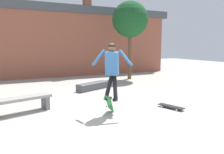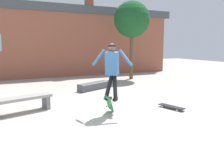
# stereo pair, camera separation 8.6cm
# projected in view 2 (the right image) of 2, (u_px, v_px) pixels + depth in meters

# --- Properties ---
(ground_plane) EXTENTS (40.00, 40.00, 0.00)m
(ground_plane) POSITION_uv_depth(u_px,v_px,m) (107.00, 117.00, 5.80)
(ground_plane) COLOR #A39E93
(building_backdrop) EXTENTS (16.73, 0.52, 5.34)m
(building_backdrop) POSITION_uv_depth(u_px,v_px,m) (52.00, 39.00, 12.77)
(building_backdrop) COLOR #93513D
(building_backdrop) RESTS_ON ground_plane
(tree_right) EXTENTS (1.98, 1.98, 4.30)m
(tree_right) POSITION_uv_depth(u_px,v_px,m) (132.00, 20.00, 12.00)
(tree_right) COLOR brown
(tree_right) RESTS_ON ground_plane
(park_bench) EXTENTS (1.74, 0.85, 0.46)m
(park_bench) POSITION_uv_depth(u_px,v_px,m) (21.00, 101.00, 6.10)
(park_bench) COLOR gray
(park_bench) RESTS_ON ground_plane
(skate_ledge) EXTENTS (1.58, 0.98, 0.31)m
(skate_ledge) POSITION_uv_depth(u_px,v_px,m) (94.00, 86.00, 9.39)
(skate_ledge) COLOR #4C4C51
(skate_ledge) RESTS_ON ground_plane
(skater) EXTENTS (0.94, 0.75, 1.56)m
(skater) POSITION_uv_depth(u_px,v_px,m) (112.00, 67.00, 5.87)
(skater) COLOR teal
(skateboard_flipping) EXTENTS (0.45, 0.68, 0.63)m
(skateboard_flipping) POSITION_uv_depth(u_px,v_px,m) (109.00, 104.00, 5.99)
(skateboard_flipping) COLOR #237F38
(skateboard_resting) EXTENTS (0.45, 0.85, 0.08)m
(skateboard_resting) POSITION_uv_depth(u_px,v_px,m) (172.00, 106.00, 6.55)
(skateboard_resting) COLOR black
(skateboard_resting) RESTS_ON ground_plane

